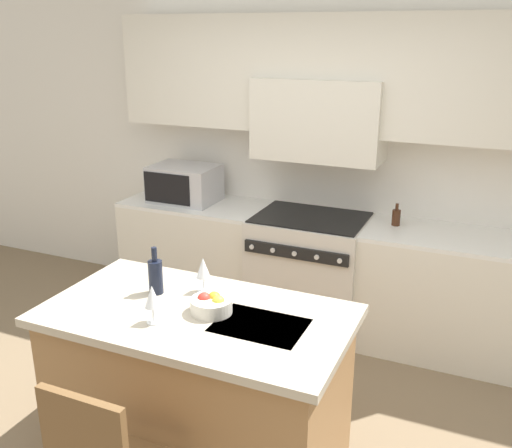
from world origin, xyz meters
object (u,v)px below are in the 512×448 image
Objects in this scene: wine_bottle at (156,276)px; oil_bottle_on_counter at (396,217)px; microwave at (184,183)px; wine_glass_near at (152,298)px; range_stove at (309,272)px; fruit_bowl at (212,304)px; wine_glass_far at (203,269)px.

wine_bottle reaches higher than oil_bottle_on_counter.
microwave is 2.15m from wine_glass_near.
range_stove is at bearing 84.98° from wine_glass_near.
wine_glass_near reaches higher than fruit_bowl.
wine_bottle reaches higher than range_stove.
wine_glass_near is 0.31m from fruit_bowl.
microwave is 1.83m from wine_glass_far.
wine_bottle is at bearing -101.92° from range_stove.
range_stove is at bearing 91.34° from fruit_bowl.
microwave is at bearing 116.43° from wine_glass_near.
oil_bottle_on_counter reaches higher than fruit_bowl.
oil_bottle_on_counter is at bearing 2.41° from microwave.
wine_glass_far is at bearing 26.76° from wine_bottle.
wine_glass_far is 1.76m from oil_bottle_on_counter.
fruit_bowl is (0.15, -0.19, -0.09)m from wine_glass_far.
oil_bottle_on_counter reaches higher than range_stove.
microwave is at bearing 115.58° from wine_bottle.
wine_bottle reaches higher than wine_glass_far.
microwave reaches higher than wine_glass_far.
fruit_bowl is (1.17, -1.72, -0.10)m from microwave.
wine_bottle is at bearing -119.58° from oil_bottle_on_counter.
oil_bottle_on_counter is (0.59, 1.79, 0.01)m from fruit_bowl.
range_stove is 0.82m from oil_bottle_on_counter.
oil_bottle_on_counter is at bearing 71.77° from fruit_bowl.
wine_bottle is at bearing 120.96° from wine_glass_near.
microwave reaches higher than fruit_bowl.
wine_glass_far is (-0.11, -1.50, 0.60)m from range_stove.
wine_glass_near is at bearing -63.57° from microwave.
wine_glass_far is 1.18× the size of oil_bottle_on_counter.
fruit_bowl is at bearing -11.65° from wine_bottle.
wine_glass_far is (0.23, 0.12, 0.03)m from wine_bottle.
fruit_bowl is 1.88m from oil_bottle_on_counter.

